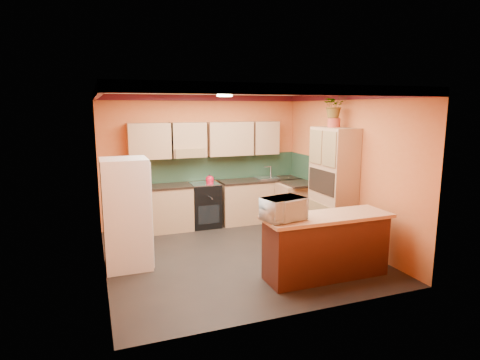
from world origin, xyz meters
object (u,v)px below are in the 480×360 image
object	(u,v)px
base_cabinets_back	(233,203)
stove	(205,205)
pantry	(333,186)
breakfast_bar	(326,248)
fridge	(126,214)
microwave	(283,209)

from	to	relation	value
base_cabinets_back	stove	world-z (taller)	stove
base_cabinets_back	pantry	world-z (taller)	pantry
stove	breakfast_bar	bearing A→B (deg)	-72.49
pantry	fridge	bearing A→B (deg)	178.25
microwave	breakfast_bar	bearing A→B (deg)	-12.49
base_cabinets_back	stove	distance (m)	0.63
pantry	microwave	bearing A→B (deg)	-141.79
stove	base_cabinets_back	bearing A→B (deg)	0.00
breakfast_bar	microwave	bearing A→B (deg)	180.00
pantry	stove	bearing A→B (deg)	136.79
base_cabinets_back	breakfast_bar	world-z (taller)	same
stove	fridge	distance (m)	2.42
stove	fridge	bearing A→B (deg)	-135.42
breakfast_bar	microwave	xyz separation A→B (m)	(-0.70, 0.00, 0.65)
stove	breakfast_bar	world-z (taller)	stove
fridge	breakfast_bar	distance (m)	3.04
base_cabinets_back	fridge	bearing A→B (deg)	-144.23
stove	microwave	size ratio (longest dim) A/B	1.61
fridge	microwave	bearing A→B (deg)	-35.36
pantry	breakfast_bar	xyz separation A→B (m)	(-0.93, -1.29, -0.61)
stove	microwave	world-z (taller)	microwave
microwave	base_cabinets_back	bearing A→B (deg)	70.85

